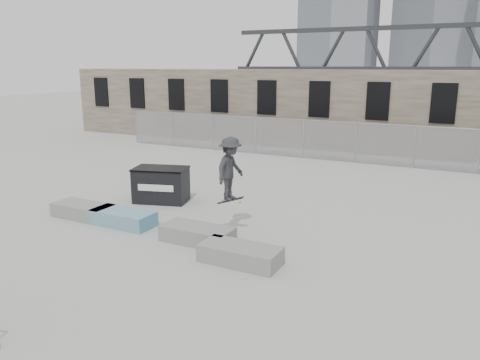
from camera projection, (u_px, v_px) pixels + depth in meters
name	position (u px, v px, depth m)	size (l,w,h in m)	color
ground	(160.00, 231.00, 13.78)	(120.00, 120.00, 0.00)	#A5A6A1
stone_wall	(325.00, 109.00, 27.30)	(36.00, 2.58, 4.50)	brown
chainlink_fence	(303.00, 138.00, 24.35)	(22.06, 0.06, 2.02)	gray
planter_far_left	(83.00, 210.00, 14.93)	(2.00, 0.90, 0.45)	gray
planter_center_left	(123.00, 217.00, 14.22)	(2.00, 0.90, 0.45)	teal
planter_center_right	(197.00, 233.00, 12.85)	(2.00, 0.90, 0.45)	gray
planter_offset	(240.00, 254.00, 11.47)	(2.00, 0.90, 0.45)	gray
dumpster	(161.00, 184.00, 16.61)	(2.12, 1.63, 1.23)	black
skateboarder	(230.00, 169.00, 13.32)	(0.79, 1.21, 1.98)	#2C2C2F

